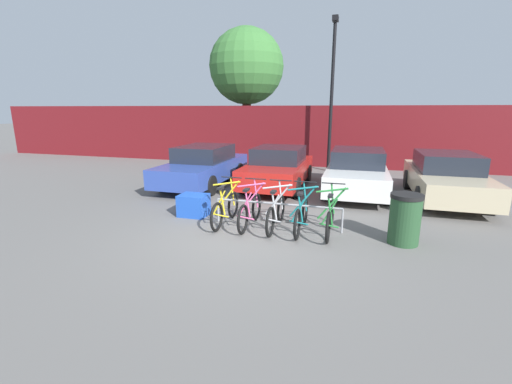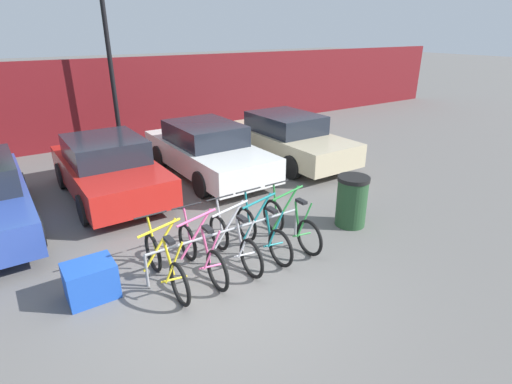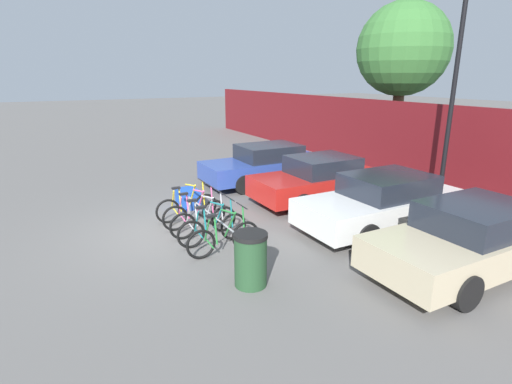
% 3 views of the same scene
% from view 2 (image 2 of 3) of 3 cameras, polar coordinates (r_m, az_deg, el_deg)
% --- Properties ---
extents(ground_plane, '(120.00, 120.00, 0.00)m').
position_cam_2_polar(ground_plane, '(6.33, -5.14, -13.55)').
color(ground_plane, '#605E5B').
extents(hoarding_wall, '(36.00, 0.16, 2.81)m').
position_cam_2_polar(hoarding_wall, '(14.42, -24.54, 11.23)').
color(hoarding_wall, maroon).
rests_on(hoarding_wall, ground).
extents(bike_rack, '(2.97, 0.04, 0.57)m').
position_cam_2_polar(bike_rack, '(6.81, -3.87, -5.98)').
color(bike_rack, gray).
rests_on(bike_rack, ground).
extents(bicycle_yellow, '(0.68, 1.71, 1.05)m').
position_cam_2_polar(bicycle_yellow, '(6.31, -12.84, -10.09)').
color(bicycle_yellow, black).
rests_on(bicycle_yellow, ground).
extents(bicycle_pink, '(0.68, 1.71, 1.05)m').
position_cam_2_polar(bicycle_pink, '(6.50, -7.83, -8.63)').
color(bicycle_pink, black).
rests_on(bicycle_pink, ground).
extents(bicycle_silver, '(0.68, 1.71, 1.05)m').
position_cam_2_polar(bicycle_silver, '(6.75, -3.14, -7.19)').
color(bicycle_silver, black).
rests_on(bicycle_silver, ground).
extents(bicycle_teal, '(0.68, 1.71, 1.05)m').
position_cam_2_polar(bicycle_teal, '(7.02, 0.91, -5.89)').
color(bicycle_teal, black).
rests_on(bicycle_teal, ground).
extents(bicycle_green, '(0.68, 1.71, 1.05)m').
position_cam_2_polar(bicycle_green, '(7.36, 4.94, -4.58)').
color(bicycle_green, black).
rests_on(bicycle_green, ground).
extents(car_red, '(1.91, 4.16, 1.40)m').
position_cam_2_polar(car_red, '(9.91, -20.33, 3.23)').
color(car_red, red).
rests_on(car_red, ground).
extents(car_white, '(1.91, 4.50, 1.40)m').
position_cam_2_polar(car_white, '(10.80, -7.04, 6.01)').
color(car_white, silver).
rests_on(car_white, ground).
extents(car_beige, '(1.91, 4.46, 1.40)m').
position_cam_2_polar(car_beige, '(11.94, 4.44, 7.70)').
color(car_beige, '#C1B28E').
rests_on(car_beige, ground).
extents(lamp_post, '(0.24, 0.44, 6.26)m').
position_cam_2_polar(lamp_post, '(13.49, -20.54, 20.14)').
color(lamp_post, black).
rests_on(lamp_post, ground).
extents(trash_bin, '(0.63, 0.63, 1.03)m').
position_cam_2_polar(trash_bin, '(8.16, 13.52, -1.25)').
color(trash_bin, '#234728').
rests_on(trash_bin, ground).
extents(cargo_crate, '(0.70, 0.56, 0.55)m').
position_cam_2_polar(cargo_crate, '(6.46, -22.53, -11.61)').
color(cargo_crate, blue).
rests_on(cargo_crate, ground).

